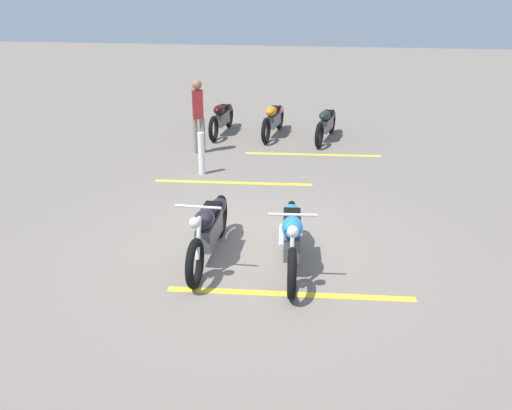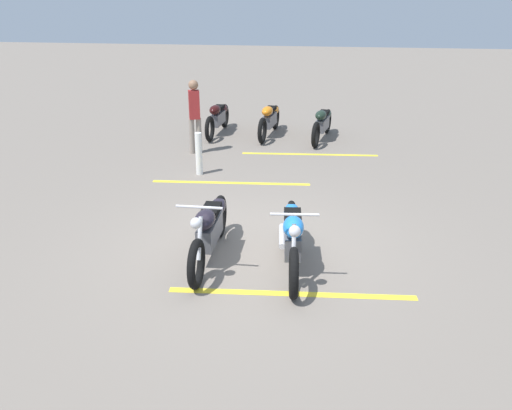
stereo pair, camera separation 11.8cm
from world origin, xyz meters
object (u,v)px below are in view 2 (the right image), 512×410
at_px(motorcycle_bright_foreground, 292,235).
at_px(motorcycle_row_center, 218,117).
at_px(motorcycle_row_far_left, 323,123).
at_px(bystander_near_row, 195,113).
at_px(bollard_post, 199,154).
at_px(motorcycle_row_left, 270,119).
at_px(motorcycle_dark_foreground, 210,228).

xyz_separation_m(motorcycle_bright_foreground, motorcycle_row_center, (7.07, 2.53, -0.01)).
height_order(motorcycle_row_far_left, bystander_near_row, bystander_near_row).
distance_m(motorcycle_bright_foreground, bollard_post, 4.31).
xyz_separation_m(motorcycle_row_center, bollard_post, (-3.38, -0.29, 0.00)).
distance_m(motorcycle_row_far_left, bollard_post, 4.03).
bearing_deg(motorcycle_row_left, bollard_post, -11.70).
bearing_deg(motorcycle_bright_foreground, bollard_post, -154.34).
bearing_deg(motorcycle_row_left, motorcycle_bright_foreground, 15.45).
xyz_separation_m(motorcycle_row_left, bystander_near_row, (-1.88, 1.55, 0.51)).
bearing_deg(motorcycle_dark_foreground, motorcycle_row_far_left, 167.56).
height_order(motorcycle_bright_foreground, motorcycle_row_center, motorcycle_bright_foreground).
bearing_deg(bollard_post, motorcycle_row_left, -18.06).
height_order(motorcycle_dark_foreground, motorcycle_row_left, motorcycle_dark_foreground).
bearing_deg(motorcycle_bright_foreground, motorcycle_dark_foreground, -98.92).
bearing_deg(motorcycle_row_far_left, bollard_post, -28.14).
bearing_deg(bollard_post, motorcycle_row_center, 4.98).
bearing_deg(motorcycle_row_far_left, motorcycle_bright_foreground, 7.95).
xyz_separation_m(motorcycle_dark_foreground, bollard_post, (3.61, 1.04, -0.01)).
xyz_separation_m(motorcycle_row_far_left, motorcycle_row_left, (0.22, 1.40, 0.01)).
height_order(motorcycle_bright_foreground, motorcycle_row_far_left, motorcycle_bright_foreground).
relative_size(motorcycle_row_far_left, bollard_post, 2.38).
height_order(motorcycle_dark_foreground, bystander_near_row, bystander_near_row).
height_order(motorcycle_row_center, bollard_post, bollard_post).
distance_m(motorcycle_bright_foreground, motorcycle_row_left, 7.16).
xyz_separation_m(motorcycle_dark_foreground, motorcycle_row_far_left, (6.78, -1.46, -0.02)).
distance_m(motorcycle_bright_foreground, motorcycle_row_far_left, 6.85).
distance_m(motorcycle_dark_foreground, bystander_near_row, 5.35).
bearing_deg(motorcycle_row_far_left, motorcycle_row_center, -84.25).
relative_size(motorcycle_row_center, bollard_post, 2.43).
bearing_deg(bystander_near_row, motorcycle_bright_foreground, 8.18).
xyz_separation_m(motorcycle_row_far_left, motorcycle_row_center, (0.22, 2.80, 0.01)).
xyz_separation_m(motorcycle_dark_foreground, motorcycle_row_center, (6.99, 1.33, -0.01)).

